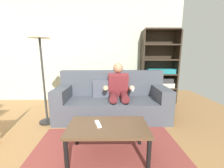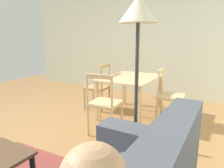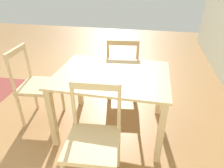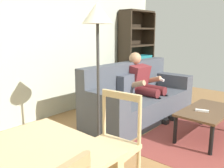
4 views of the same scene
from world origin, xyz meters
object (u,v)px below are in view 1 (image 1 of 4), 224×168
Objects in this scene: person_lounging at (119,90)px; tv_remote at (98,124)px; floor_lamp at (40,40)px; couch at (112,101)px; coffee_table at (108,130)px; bookshelf at (159,74)px.

tv_remote is at bearing -105.45° from person_lounging.
floor_lamp reaches higher than tv_remote.
person_lounging is (0.14, -0.03, 0.23)m from couch.
couch is at bearing 63.17° from tv_remote.
coffee_table is at bearing -38.46° from floor_lamp.
person_lounging is 6.45× the size of tv_remote.
person_lounging reaches higher than coffee_table.
couch reaches higher than coffee_table.
coffee_table is at bearing -92.84° from couch.
floor_lamp is at bearing -167.52° from couch.
bookshelf is at bearing 26.44° from floor_lamp.
coffee_table is (-0.19, -1.17, -0.21)m from person_lounging.
bookshelf reaches higher than couch.
bookshelf is 1.07× the size of floor_lamp.
couch is at bearing -142.60° from bookshelf.
coffee_table is 2.57m from bookshelf.
person_lounging is 0.62× the size of floor_lamp.
bookshelf is (1.27, 0.97, 0.43)m from couch.
bookshelf is (1.33, 2.17, 0.41)m from coffee_table.
floor_lamp is at bearing -153.56° from bookshelf.
floor_lamp reaches higher than person_lounging.
tv_remote is at bearing -98.81° from couch.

